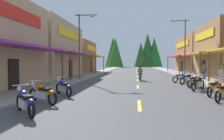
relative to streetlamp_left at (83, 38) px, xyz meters
The scene contains 22 objects.
ground 13.68m from the streetlamp_left, 65.16° to the left, with size 10.75×90.04×0.10m, color #4C4C4F.
sidewalk_left 12.58m from the streetlamp_left, 96.22° to the left, with size 2.72×90.04×0.12m, color gray.
sidewalk_right 17.46m from the streetlamp_left, 44.02° to the left, with size 2.72×90.04×0.12m, color #9E9991.
centerline_dashes 16.34m from the streetlamp_left, 69.77° to the left, with size 0.16×64.02×0.01m.
storefront_left_middle 8.04m from the streetlamp_left, 148.64° to the left, with size 10.21×11.02×6.67m.
storefront_left_far 17.23m from the streetlamp_left, 113.25° to the left, with size 10.14×9.32×5.56m.
storefront_right_far 25.24m from the streetlamp_left, 45.44° to the left, with size 10.17×13.32×6.43m.
streetlamp_left is the anchor object (origin of this frame).
streetlamp_right 12.36m from the streetlamp_left, 27.99° to the left, with size 2.19×0.30×7.00m.
motorcycle_parked_right_1 13.94m from the streetlamp_left, 44.71° to the right, with size 1.47×1.69×1.04m.
motorcycle_parked_right_2 13.04m from the streetlamp_left, 39.09° to the right, with size 1.43×1.72×1.04m.
motorcycle_parked_right_3 11.66m from the streetlamp_left, 31.27° to the right, with size 1.37×1.77×1.04m.
motorcycle_parked_right_4 11.15m from the streetlamp_left, 22.69° to the right, with size 1.52×1.64×1.04m.
motorcycle_parked_right_5 10.56m from the streetlamp_left, 11.43° to the right, with size 1.66×1.50×1.04m.
motorcycle_parked_right_6 10.19m from the streetlamp_left, ahead, with size 1.81×1.32×1.04m.
motorcycle_parked_left_0 13.59m from the streetlamp_left, 84.12° to the right, with size 1.59×1.58×1.04m.
motorcycle_parked_left_1 11.74m from the streetlamp_left, 84.45° to the right, with size 1.88×1.20×1.04m.
motorcycle_parked_left_2 9.70m from the streetlamp_left, 81.95° to the right, with size 1.53×1.63×1.04m.
rider_cruising_lead 6.83m from the streetlamp_left, ahead, with size 0.60×2.14×1.57m.
pedestrian_by_shop 12.75m from the streetlamp_left, 19.53° to the right, with size 0.44×0.44×1.60m.
pedestrian_browsing 12.91m from the streetlamp_left, ahead, with size 0.43×0.45×1.61m.
treeline_backdrop 59.91m from the streetlamp_left, 85.14° to the left, with size 22.59×12.68×13.14m.
Camera 1 is at (-0.16, -1.55, 1.89)m, focal length 32.54 mm.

